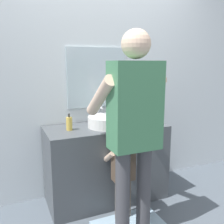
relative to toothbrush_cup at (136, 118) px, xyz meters
The scene contains 9 objects.
ground_plane 1.00m from the toothbrush_cup, 138.30° to the right, with size 14.00×14.00×0.00m, color slate.
back_wall 0.67m from the toothbrush_cup, 141.32° to the left, with size 4.40×0.10×2.70m.
vanity_cabinet 0.59m from the toothbrush_cup, behind, with size 1.25×0.54×0.81m, color #4C5156.
sink_basin 0.37m from the toothbrush_cup, behind, with size 0.40×0.40×0.11m.
faucet 0.41m from the toothbrush_cup, 152.70° to the left, with size 0.18×0.14×0.18m.
toothbrush_cup is the anchor object (origin of this frame).
soap_bottle 0.76m from the toothbrush_cup, behind, with size 0.06×0.06×0.16m.
child_toddler 0.66m from the toothbrush_cup, 130.55° to the right, with size 0.27×0.27×0.87m.
adult_parent 0.79m from the toothbrush_cup, 120.49° to the right, with size 0.53×0.56×1.71m.
Camera 1 is at (-0.96, -2.05, 1.47)m, focal length 40.47 mm.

